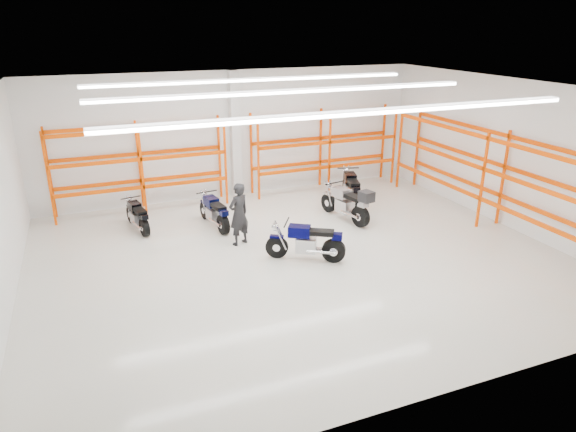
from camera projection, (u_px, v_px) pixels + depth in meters
name	position (u px, v px, depth m)	size (l,w,h in m)	color
ground	(299.00, 258.00, 14.02)	(14.00, 14.00, 0.00)	beige
room_shell	(299.00, 139.00, 12.88)	(14.02, 12.02, 4.51)	white
motorcycle_main	(309.00, 243.00, 13.71)	(1.93, 1.27, 1.07)	black
motorcycle_back_a	(138.00, 217.00, 15.74)	(0.67, 1.87, 0.92)	black
motorcycle_back_b	(215.00, 213.00, 15.94)	(0.68, 2.07, 1.02)	black
motorcycle_back_c	(348.00, 204.00, 16.41)	(0.92, 2.35, 1.22)	black
motorcycle_back_d	(351.00, 189.00, 17.99)	(1.02, 2.28, 1.15)	black
standing_man	(239.00, 214.00, 14.57)	(0.67, 0.44, 1.84)	black
structural_column	(235.00, 135.00, 18.28)	(0.32, 0.32, 4.50)	white
pallet_racking_back_left	(140.00, 159.00, 16.96)	(5.67, 0.87, 3.00)	#F24A00
pallet_racking_back_right	(325.00, 142.00, 19.33)	(5.67, 0.87, 3.00)	#F24A00
pallet_racking_side	(494.00, 170.00, 15.64)	(0.87, 9.07, 3.00)	#F24A00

